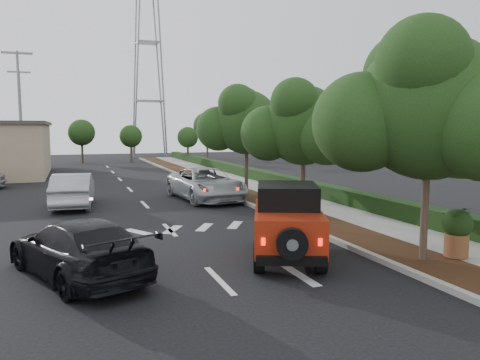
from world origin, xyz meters
name	(u,v)px	position (x,y,z in m)	size (l,w,h in m)	color
ground	(219,281)	(0.00, 0.00, 0.00)	(120.00, 120.00, 0.00)	black
curb	(235,198)	(4.60, 12.00, 0.07)	(0.20, 70.00, 0.15)	#9E9B93
planting_strip	(253,198)	(5.60, 12.00, 0.06)	(1.80, 70.00, 0.12)	black
sidewalk	(286,196)	(7.50, 12.00, 0.06)	(2.00, 70.00, 0.12)	gray
hedge	(310,188)	(8.90, 12.00, 0.40)	(0.80, 70.00, 0.80)	black
transmission_tower	(150,158)	(6.00, 48.00, 0.00)	(7.00, 4.00, 28.00)	slate
street_tree_near	(422,263)	(5.60, -0.50, 0.00)	(3.80, 3.80, 5.92)	#173311
street_tree_mid	(302,217)	(5.60, 6.50, 0.00)	(3.20, 3.20, 5.32)	#173311
street_tree_far	(246,196)	(5.60, 13.00, 0.00)	(3.40, 3.40, 5.62)	#173311
light_pole_a	(23,180)	(-6.50, 26.00, 0.00)	(2.00, 0.22, 9.00)	slate
light_pole_b	(24,167)	(-7.50, 38.00, 0.00)	(2.00, 0.22, 9.00)	slate
red_jeep	(287,221)	(2.41, 1.32, 1.05)	(3.08, 4.24, 2.07)	black
silver_suv_ahead	(206,184)	(3.20, 12.53, 0.82)	(2.71, 5.87, 1.63)	#A8ACB0
black_suv_oncoming	(78,248)	(-3.18, 1.43, 0.72)	(2.03, 4.99, 1.45)	black
silver_sedan_oncoming	(73,190)	(-3.21, 12.48, 0.79)	(1.67, 4.80, 1.58)	#A6A8AE
terracotta_planter	(457,228)	(6.60, -0.64, 0.94)	(0.80, 0.80, 1.39)	brown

